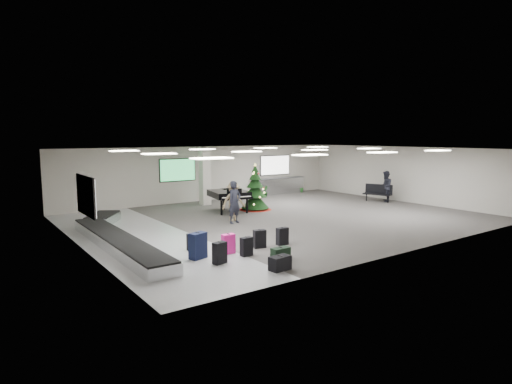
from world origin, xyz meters
TOP-DOWN VIEW (x-y plane):
  - ground at (0.00, 0.00)m, footprint 18.00×18.00m
  - room_envelope at (-0.38, 0.67)m, footprint 18.02×14.02m
  - baggage_carousel at (-7.84, -0.08)m, footprint 2.28×9.71m
  - service_counter at (5.00, 6.65)m, footprint 4.05×0.65m
  - suitcase_0 at (-6.07, -4.53)m, footprint 0.47×0.33m
  - suitcase_1 at (-4.94, -4.30)m, footprint 0.40×0.23m
  - pink_suitcase at (-5.28, -3.75)m, footprint 0.42×0.25m
  - suitcase_3 at (-4.02, -3.74)m, footprint 0.45×0.30m
  - navy_suitcase at (-6.35, -3.68)m, footprint 0.60×0.45m
  - green_duffel at (-4.35, -5.30)m, footprint 0.60×0.31m
  - suitcase_7 at (-3.12, -3.86)m, footprint 0.43×0.23m
  - suitcase_8 at (-6.02, -2.67)m, footprint 0.42×0.29m
  - black_duffel at (-4.99, -6.07)m, footprint 0.66×0.41m
  - christmas_tree at (0.31, 2.63)m, footprint 1.71×1.71m
  - grand_piano at (-1.14, 2.84)m, footprint 2.08×2.49m
  - bench at (7.75, 0.66)m, footprint 1.07×1.69m
  - traveler_a at (-2.44, 0.30)m, footprint 0.75×0.57m
  - traveler_b at (-2.20, 0.78)m, footprint 1.19×0.75m
  - traveler_bench at (8.01, 0.38)m, footprint 1.11×1.08m
  - potted_plant_left at (3.42, 5.94)m, footprint 0.50×0.51m
  - potted_plant_right at (6.84, 6.47)m, footprint 0.60×0.60m

SIDE VIEW (x-z plane):
  - ground at x=0.00m, z-range 0.00..0.00m
  - green_duffel at x=-4.35m, z-range -0.01..0.40m
  - black_duffel at x=-4.99m, z-range -0.01..0.42m
  - baggage_carousel at x=-7.84m, z-range 0.00..0.43m
  - suitcase_8 at x=-6.02m, z-range -0.01..0.57m
  - suitcase_1 at x=-4.94m, z-range -0.01..0.62m
  - suitcase_7 at x=-3.12m, z-range -0.01..0.62m
  - suitcase_3 at x=-4.02m, z-range -0.01..0.64m
  - pink_suitcase at x=-5.28m, z-range -0.01..0.66m
  - suitcase_0 at x=-6.07m, z-range -0.01..0.67m
  - potted_plant_left at x=3.42m, z-range 0.00..0.72m
  - potted_plant_right at x=6.84m, z-range 0.00..0.76m
  - navy_suitcase at x=-6.35m, z-range -0.01..0.84m
  - service_counter at x=5.00m, z-range 0.01..1.09m
  - bench at x=7.75m, z-range 0.06..1.08m
  - christmas_tree at x=0.31m, z-range -0.38..2.06m
  - traveler_b at x=-2.20m, z-range 0.00..1.77m
  - grand_piano at x=-1.14m, z-range 0.27..1.53m
  - traveler_bench at x=8.01m, z-range 0.00..1.81m
  - traveler_a at x=-2.44m, z-range 0.00..1.87m
  - room_envelope at x=-0.38m, z-range 0.73..3.94m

